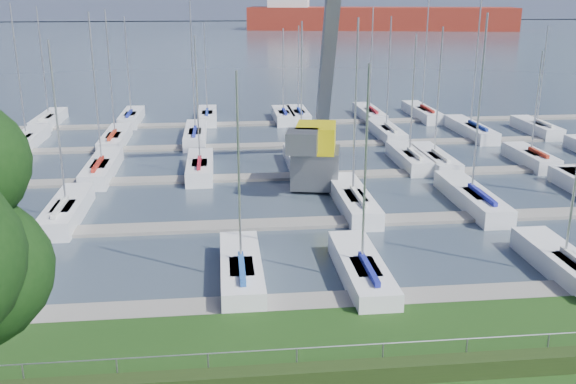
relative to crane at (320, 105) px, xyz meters
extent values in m
cube|color=#3A4755|center=(-3.57, 235.62, -5.73)|extent=(800.00, 540.00, 0.20)
cube|color=#213112|center=(-3.57, -24.78, -4.98)|extent=(80.00, 0.70, 0.70)
cylinder|color=gray|center=(-3.57, -24.38, -4.13)|extent=(80.00, 0.04, 0.04)
cube|color=#454D66|center=(-3.57, 305.62, 0.67)|extent=(900.00, 80.00, 12.00)
cube|color=slate|center=(-3.57, -18.38, -5.55)|extent=(90.00, 1.60, 0.25)
cube|color=slate|center=(-3.57, -8.38, -5.55)|extent=(90.00, 1.60, 0.25)
cube|color=gray|center=(-3.57, 1.62, -5.55)|extent=(90.00, 1.60, 0.25)
cube|color=slate|center=(-3.57, 11.62, -5.55)|extent=(90.00, 1.60, 0.25)
cube|color=slate|center=(-3.57, 21.62, -5.55)|extent=(90.00, 1.60, 0.25)
cube|color=slate|center=(-0.46, -1.23, -4.13)|extent=(3.79, 3.79, 2.60)
cube|color=#D2C10C|center=(-0.46, -1.23, -2.03)|extent=(3.25, 3.87, 1.80)
cube|color=#5A5E62|center=(-1.66, -3.23, -1.83)|extent=(2.41, 2.57, 1.40)
cube|color=maroon|center=(51.34, 188.65, -2.83)|extent=(95.46, 35.58, 10.00)
cube|color=silver|center=(19.14, 194.92, 4.67)|extent=(16.42, 16.42, 12.00)
camera|label=1|loc=(-6.92, -43.38, 7.43)|focal=40.00mm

